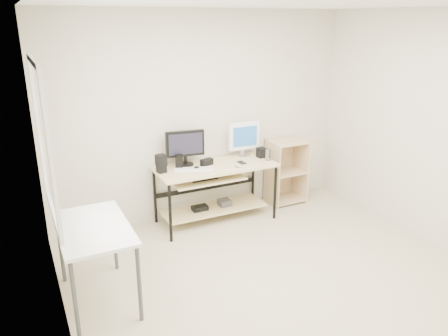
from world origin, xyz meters
TOP-DOWN VIEW (x-y plane):
  - room at (-0.14, 0.04)m, footprint 4.01×4.01m
  - desk at (-0.03, 1.66)m, footprint 1.50×0.65m
  - side_table at (-1.68, 0.60)m, footprint 0.60×1.00m
  - shelf_unit at (1.15, 1.82)m, footprint 0.50×0.40m
  - black_monitor at (-0.33, 1.82)m, footprint 0.48×0.20m
  - white_imac at (0.50, 1.83)m, footprint 0.43×0.14m
  - keyboard at (-0.31, 1.62)m, footprint 0.47×0.28m
  - mouse at (0.22, 1.47)m, footprint 0.08×0.12m
  - center_speaker at (-0.09, 1.71)m, footprint 0.18×0.11m
  - speaker_left at (-0.68, 1.70)m, footprint 0.13×0.13m
  - speaker_right at (0.69, 1.69)m, footprint 0.11×0.11m
  - audio_controller at (-0.44, 1.74)m, footprint 0.10×0.09m
  - volume_puck at (-0.26, 1.63)m, footprint 0.07×0.07m
  - smartphone at (0.34, 1.59)m, footprint 0.08×0.14m
  - coaster at (0.70, 1.54)m, footprint 0.09×0.09m
  - drinking_glass at (0.70, 1.54)m, footprint 0.07×0.07m

SIDE VIEW (x-z plane):
  - shelf_unit at x=1.15m, z-range 0.00..0.90m
  - desk at x=-0.03m, z-range 0.16..0.91m
  - side_table at x=-1.68m, z-range 0.30..1.05m
  - coaster at x=0.70m, z-range 0.75..0.76m
  - smartphone at x=0.34m, z-range 0.75..0.76m
  - keyboard at x=-0.31m, z-range 0.75..0.77m
  - volume_puck at x=-0.26m, z-range 0.75..0.78m
  - mouse at x=0.22m, z-range 0.75..0.79m
  - center_speaker at x=-0.09m, z-range 0.75..0.83m
  - speaker_right at x=0.69m, z-range 0.75..0.88m
  - drinking_glass at x=0.70m, z-range 0.76..0.89m
  - audio_controller at x=-0.44m, z-range 0.75..0.93m
  - speaker_left at x=-0.68m, z-range 0.76..0.97m
  - black_monitor at x=-0.33m, z-range 0.78..1.22m
  - white_imac at x=0.50m, z-range 0.79..1.24m
  - room at x=-0.14m, z-range 0.01..2.63m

